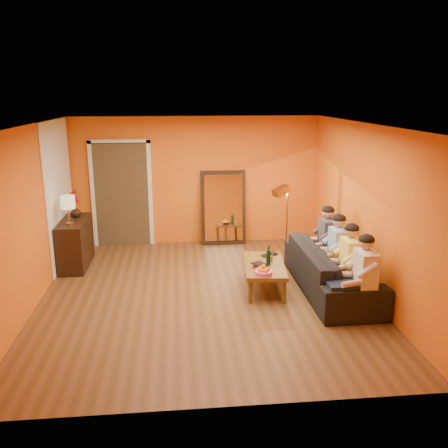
{
  "coord_description": "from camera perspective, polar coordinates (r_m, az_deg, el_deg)",
  "views": [
    {
      "loc": [
        -0.39,
        -6.81,
        3.04
      ],
      "look_at": [
        0.35,
        0.5,
        1.0
      ],
      "focal_mm": 38.0,
      "sensor_mm": 36.0,
      "label": 1
    }
  ],
  "objects": [
    {
      "name": "floor_lamp",
      "position": [
        8.57,
        7.53,
        -0.33
      ],
      "size": [
        0.37,
        0.34,
        1.44
      ],
      "primitive_type": null,
      "rotation": [
        0.0,
        0.0,
        0.41
      ],
      "color": "#C6893A",
      "rests_on": "floor"
    },
    {
      "name": "sideboard",
      "position": [
        8.95,
        -17.45,
        -2.2
      ],
      "size": [
        0.44,
        1.18,
        0.85
      ],
      "primitive_type": "cube",
      "color": "black",
      "rests_on": "floor"
    },
    {
      "name": "person_mid_right",
      "position": [
        7.74,
        13.56,
        -3.23
      ],
      "size": [
        0.7,
        0.44,
        1.22
      ],
      "primitive_type": null,
      "color": "#8AA5D5",
      "rests_on": "sofa"
    },
    {
      "name": "door_header",
      "position": [
        9.63,
        -12.55,
        9.67
      ],
      "size": [
        1.22,
        0.06,
        0.08
      ],
      "primitive_type": "cube",
      "color": "white",
      "rests_on": "wall_back"
    },
    {
      "name": "fruit_bowl",
      "position": [
        7.11,
        4.78,
        -5.47
      ],
      "size": [
        0.26,
        0.26,
        0.16
      ],
      "primitive_type": null,
      "color": "#F255A0",
      "rests_on": "coffee_table"
    },
    {
      "name": "door_jamb_right",
      "position": [
        9.74,
        -8.85,
        3.54
      ],
      "size": [
        0.08,
        0.06,
        2.2
      ],
      "primitive_type": "cube",
      "color": "white",
      "rests_on": "wall_back"
    },
    {
      "name": "vase",
      "position": [
        9.05,
        -17.41,
        1.44
      ],
      "size": [
        0.19,
        0.19,
        0.2
      ],
      "primitive_type": "imported",
      "color": "black",
      "rests_on": "sideboard"
    },
    {
      "name": "wine_bottle",
      "position": [
        7.48,
        5.37,
        -3.8
      ],
      "size": [
        0.07,
        0.07,
        0.31
      ],
      "primitive_type": "cylinder",
      "color": "black",
      "rests_on": "coffee_table"
    },
    {
      "name": "tumbler",
      "position": [
        7.69,
        5.62,
        -4.16
      ],
      "size": [
        0.11,
        0.11,
        0.08
      ],
      "primitive_type": "imported",
      "rotation": [
        0.0,
        0.0,
        0.25
      ],
      "color": "#B27F3F",
      "rests_on": "coffee_table"
    },
    {
      "name": "doorway_recess",
      "position": [
        9.91,
        -12.11,
        3.58
      ],
      "size": [
        1.06,
        0.3,
        2.1
      ],
      "primitive_type": "cube",
      "color": "#3F2D19",
      "rests_on": "floor"
    },
    {
      "name": "person_far_right",
      "position": [
        8.23,
        12.33,
        -2.02
      ],
      "size": [
        0.7,
        0.44,
        1.22
      ],
      "primitive_type": null,
      "color": "#38373D",
      "rests_on": "sofa"
    },
    {
      "name": "mirror_frame",
      "position": [
        9.76,
        -0.09,
        2.0
      ],
      "size": [
        0.92,
        0.27,
        1.51
      ],
      "primitive_type": "cube",
      "rotation": [
        -0.14,
        0.0,
        0.0
      ],
      "color": "black",
      "rests_on": "floor"
    },
    {
      "name": "dog",
      "position": [
        7.59,
        13.21,
        -5.62
      ],
      "size": [
        0.42,
        0.62,
        0.71
      ],
      "primitive_type": null,
      "rotation": [
        0.0,
        0.0,
        0.05
      ],
      "color": "#9E7447",
      "rests_on": "floor"
    },
    {
      "name": "mirror_glass",
      "position": [
        9.72,
        -0.06,
        1.94
      ],
      "size": [
        0.78,
        0.21,
        1.35
      ],
      "primitive_type": "cube",
      "rotation": [
        -0.14,
        0.0,
        0.0
      ],
      "color": "white",
      "rests_on": "mirror_frame"
    },
    {
      "name": "laptop",
      "position": [
        7.92,
        5.72,
        -3.79
      ],
      "size": [
        0.37,
        0.32,
        0.02
      ],
      "primitive_type": "imported",
      "rotation": [
        0.0,
        0.0,
        0.49
      ],
      "color": "black",
      "rests_on": "coffee_table"
    },
    {
      "name": "coffee_table",
      "position": [
        7.64,
        4.86,
        -6.27
      ],
      "size": [
        0.74,
        1.28,
        0.42
      ],
      "primitive_type": null,
      "rotation": [
        0.0,
        0.0,
        -0.1
      ],
      "color": "brown",
      "rests_on": "floor"
    },
    {
      "name": "person_mid_left",
      "position": [
        7.25,
        14.97,
        -4.61
      ],
      "size": [
        0.7,
        0.44,
        1.22
      ],
      "primitive_type": null,
      "color": "#FFE054",
      "rests_on": "sofa"
    },
    {
      "name": "book_lower",
      "position": [
        7.35,
        3.8,
        -5.31
      ],
      "size": [
        0.19,
        0.25,
        0.02
      ],
      "primitive_type": "imported",
      "rotation": [
        0.0,
        0.0,
        0.01
      ],
      "color": "black",
      "rests_on": "coffee_table"
    },
    {
      "name": "book_upper",
      "position": [
        7.33,
        3.82,
        -5.03
      ],
      "size": [
        0.29,
        0.3,
        0.02
      ],
      "primitive_type": "imported",
      "rotation": [
        0.0,
        0.0,
        0.56
      ],
      "color": "black",
      "rests_on": "book_mid"
    },
    {
      "name": "white_accent",
      "position": [
        8.98,
        -19.18,
        3.48
      ],
      "size": [
        0.02,
        1.9,
        2.58
      ],
      "primitive_type": "cube",
      "color": "white",
      "rests_on": "wall_left"
    },
    {
      "name": "flowers",
      "position": [
        8.99,
        -17.55,
        3.14
      ],
      "size": [
        0.17,
        0.17,
        0.51
      ],
      "primitive_type": null,
      "color": "#9E1212",
      "rests_on": "vase"
    },
    {
      "name": "room_shell",
      "position": [
        7.4,
        -2.6,
        1.9
      ],
      "size": [
        5.0,
        5.5,
        2.6
      ],
      "color": "brown",
      "rests_on": "ground"
    },
    {
      "name": "sofa",
      "position": [
        7.69,
        12.77,
        -5.31
      ],
      "size": [
        2.43,
        0.95,
        0.71
      ],
      "primitive_type": "imported",
      "rotation": [
        0.0,
        0.0,
        1.57
      ],
      "color": "black",
      "rests_on": "floor"
    },
    {
      "name": "table_lamp",
      "position": [
        8.49,
        -18.2,
        1.56
      ],
      "size": [
        0.24,
        0.24,
        0.51
      ],
      "primitive_type": null,
      "color": "beige",
      "rests_on": "sideboard"
    },
    {
      "name": "person_far_left",
      "position": [
        6.77,
        16.58,
        -6.18
      ],
      "size": [
        0.7,
        0.44,
        1.22
      ],
      "primitive_type": null,
      "color": "beige",
      "rests_on": "sofa"
    },
    {
      "name": "door_jamb_left",
      "position": [
        9.87,
        -15.48,
        3.31
      ],
      "size": [
        0.08,
        0.06,
        2.2
      ],
      "primitive_type": "cube",
      "color": "white",
      "rests_on": "wall_back"
    },
    {
      "name": "book_mid",
      "position": [
        7.35,
        3.86,
        -5.12
      ],
      "size": [
        0.24,
        0.29,
        0.02
      ],
      "primitive_type": "imported",
      "rotation": [
        0.0,
        0.0,
        -0.31
      ],
      "color": "#9E1212",
      "rests_on": "book_lower"
    }
  ]
}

